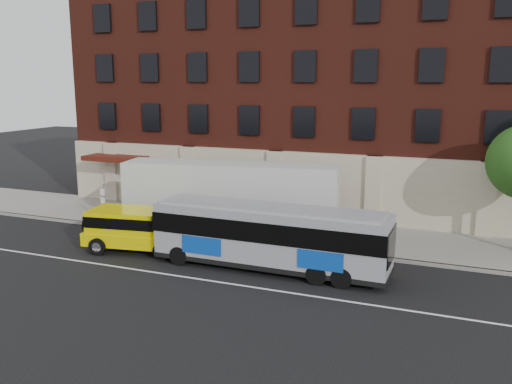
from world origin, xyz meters
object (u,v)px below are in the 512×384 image
at_px(city_bus, 270,235).
at_px(shipping_container, 230,199).
at_px(yellow_suv, 133,227).
at_px(sign_pole, 104,202).

relative_size(city_bus, shipping_container, 0.89).
distance_m(yellow_suv, shipping_container, 5.73).
height_order(sign_pole, city_bus, city_bus).
bearing_deg(sign_pole, yellow_suv, -37.68).
bearing_deg(yellow_suv, sign_pole, 142.32).
distance_m(city_bus, yellow_suv, 7.27).
bearing_deg(city_bus, yellow_suv, 179.30).
bearing_deg(yellow_suv, city_bus, -0.70).
height_order(city_bus, yellow_suv, city_bus).
xyz_separation_m(sign_pole, shipping_container, (7.38, 1.45, 0.49)).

